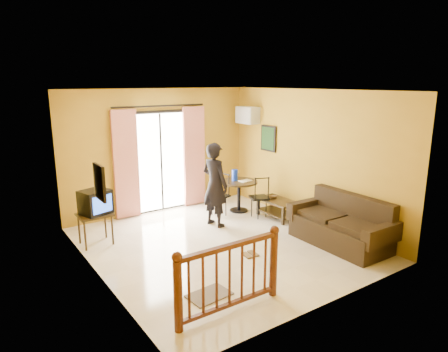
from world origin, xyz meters
TOP-DOWN VIEW (x-y plane):
  - ground at (0.00, 0.00)m, footprint 5.00×5.00m
  - room_shell at (0.00, 0.00)m, footprint 5.00×5.00m
  - balcony_door at (0.00, 2.43)m, footprint 2.25×0.14m
  - tv_table at (-1.90, 1.32)m, footprint 0.59×0.49m
  - television at (-1.87, 1.32)m, footprint 0.59×0.56m
  - picture_left at (-2.22, -0.20)m, footprint 0.05×0.42m
  - dining_table at (1.44, 1.38)m, footprint 0.86×0.86m
  - water_jug at (1.37, 1.46)m, footprint 0.14×0.14m
  - serving_tray at (1.55, 1.28)m, footprint 0.29×0.20m
  - dining_chairs at (1.22, 1.09)m, footprint 1.17×1.10m
  - air_conditioner at (2.09, 1.95)m, footprint 0.31×0.60m
  - botanical_print at (2.22, 1.30)m, footprint 0.05×0.50m
  - coffee_table at (1.85, 0.52)m, footprint 0.52×0.94m
  - bowl at (1.85, 0.67)m, footprint 0.22×0.22m
  - sofa at (1.86, -1.24)m, footprint 0.92×1.92m
  - standing_person at (0.47, 0.91)m, footprint 0.54×0.71m
  - stair_balustrade at (-1.15, -1.90)m, footprint 1.63×0.13m
  - doormat at (-1.16, -1.41)m, footprint 0.63×0.45m
  - sandals at (0.15, -0.69)m, footprint 0.27×0.26m

SIDE VIEW (x-z plane):
  - ground at x=0.00m, z-range 0.00..0.00m
  - dining_chairs at x=1.22m, z-range -0.47..0.47m
  - doormat at x=-1.16m, z-range 0.00..0.02m
  - sandals at x=0.15m, z-range 0.00..0.03m
  - coffee_table at x=1.85m, z-range 0.07..0.49m
  - sofa at x=1.86m, z-range -0.12..0.80m
  - bowl at x=1.85m, z-range 0.41..0.47m
  - tv_table at x=-1.90m, z-range 0.22..0.81m
  - stair_balustrade at x=-1.15m, z-range 0.05..1.08m
  - dining_table at x=1.44m, z-range 0.21..0.93m
  - serving_tray at x=1.55m, z-range 0.72..0.74m
  - television at x=-1.87m, z-range 0.59..1.03m
  - water_jug at x=1.37m, z-range 0.72..0.98m
  - standing_person at x=0.47m, z-range 0.00..1.75m
  - balcony_door at x=0.00m, z-range -0.04..2.42m
  - picture_left at x=-2.22m, z-range 1.29..1.81m
  - botanical_print at x=2.22m, z-range 1.35..1.95m
  - room_shell at x=0.00m, z-range -0.80..4.20m
  - air_conditioner at x=2.09m, z-range 1.95..2.35m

